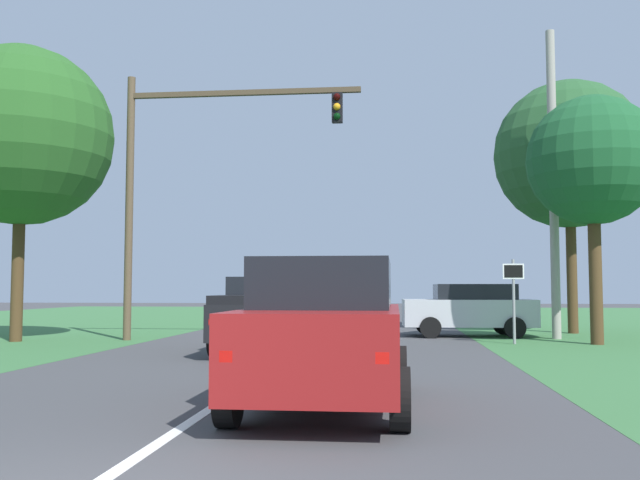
# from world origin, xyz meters

# --- Properties ---
(ground_plane) EXTENTS (120.00, 120.00, 0.00)m
(ground_plane) POSITION_xyz_m (0.00, 9.61, 0.00)
(ground_plane) COLOR #424244
(red_suv_near) EXTENTS (2.21, 4.60, 1.98)m
(red_suv_near) POSITION_xyz_m (1.52, 4.76, 1.03)
(red_suv_near) COLOR maroon
(red_suv_near) RESTS_ON ground_plane
(pickup_truck_lead) EXTENTS (2.31, 5.59, 1.87)m
(pickup_truck_lead) POSITION_xyz_m (-0.65, 12.91, 0.96)
(pickup_truck_lead) COLOR black
(pickup_truck_lead) RESTS_ON ground_plane
(traffic_light) EXTENTS (7.34, 0.40, 8.23)m
(traffic_light) POSITION_xyz_m (-3.91, 16.26, 5.39)
(traffic_light) COLOR brown
(traffic_light) RESTS_ON ground_plane
(keep_moving_sign) EXTENTS (0.60, 0.09, 2.43)m
(keep_moving_sign) POSITION_xyz_m (5.87, 15.90, 1.56)
(keep_moving_sign) COLOR gray
(keep_moving_sign) RESTS_ON ground_plane
(oak_tree_right) EXTENTS (5.31, 5.31, 9.05)m
(oak_tree_right) POSITION_xyz_m (8.76, 21.00, 6.38)
(oak_tree_right) COLOR #4C351E
(oak_tree_right) RESTS_ON ground_plane
(crossing_suv_far) EXTENTS (4.35, 2.25, 1.73)m
(crossing_suv_far) POSITION_xyz_m (4.95, 19.08, 0.92)
(crossing_suv_far) COLOR silver
(crossing_suv_far) RESTS_ON ground_plane
(utility_pole_right) EXTENTS (0.28, 0.28, 9.91)m
(utility_pole_right) POSITION_xyz_m (7.54, 18.10, 4.95)
(utility_pole_right) COLOR #9E998E
(utility_pole_right) RESTS_ON ground_plane
(extra_tree_1) EXTENTS (3.74, 3.74, 7.15)m
(extra_tree_1) POSITION_xyz_m (8.18, 16.00, 5.25)
(extra_tree_1) COLOR #4C351E
(extra_tree_1) RESTS_ON ground_plane
(extra_tree_2) EXTENTS (5.49, 5.49, 8.99)m
(extra_tree_2) POSITION_xyz_m (-8.82, 15.39, 6.23)
(extra_tree_2) COLOR #4C351E
(extra_tree_2) RESTS_ON ground_plane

